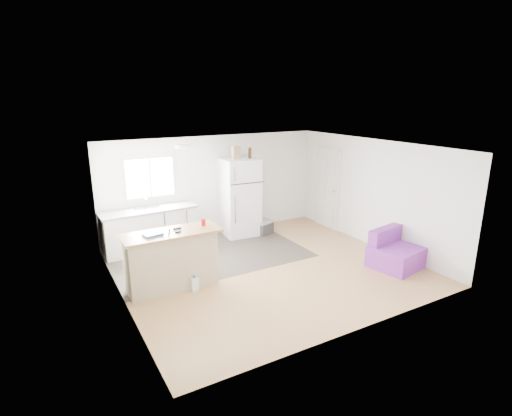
# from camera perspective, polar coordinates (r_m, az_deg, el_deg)

# --- Properties ---
(room) EXTENTS (5.51, 5.01, 2.41)m
(room) POSITION_cam_1_polar(r_m,az_deg,el_deg) (7.59, 1.68, -0.33)
(room) COLOR #AD7848
(room) RESTS_ON ground
(vinyl_zone) EXTENTS (4.05, 2.50, 0.00)m
(vinyl_zone) POSITION_cam_1_polar(r_m,az_deg,el_deg) (8.73, -6.79, -6.56)
(vinyl_zone) COLOR #312925
(vinyl_zone) RESTS_ON floor
(window) EXTENTS (1.18, 0.06, 0.98)m
(window) POSITION_cam_1_polar(r_m,az_deg,el_deg) (9.17, -14.92, 4.21)
(window) COLOR white
(window) RESTS_ON back_wall
(interior_door) EXTENTS (0.11, 0.92, 2.10)m
(interior_door) POSITION_cam_1_polar(r_m,az_deg,el_deg) (10.40, 10.12, 2.82)
(interior_door) COLOR white
(interior_door) RESTS_ON right_wall
(ceiling_fixture) EXTENTS (0.30, 0.30, 0.07)m
(ceiling_fixture) POSITION_cam_1_polar(r_m,az_deg,el_deg) (7.92, -10.40, 8.68)
(ceiling_fixture) COLOR white
(ceiling_fixture) RESTS_ON ceiling
(kitchen_cabinets) EXTENTS (2.11, 0.74, 1.21)m
(kitchen_cabinets) POSITION_cam_1_polar(r_m,az_deg,el_deg) (9.11, -14.91, -2.88)
(kitchen_cabinets) COLOR white
(kitchen_cabinets) RESTS_ON floor
(peninsula) EXTENTS (1.69, 0.65, 1.04)m
(peninsula) POSITION_cam_1_polar(r_m,az_deg,el_deg) (7.21, -11.98, -7.25)
(peninsula) COLOR tan
(peninsula) RESTS_ON floor
(refrigerator) EXTENTS (0.87, 0.83, 1.88)m
(refrigerator) POSITION_cam_1_polar(r_m,az_deg,el_deg) (9.65, -2.31, 1.57)
(refrigerator) COLOR white
(refrigerator) RESTS_ON floor
(cooler) EXTENTS (0.52, 0.43, 0.34)m
(cooler) POSITION_cam_1_polar(r_m,az_deg,el_deg) (9.86, 1.17, -2.74)
(cooler) COLOR #2F3032
(cooler) RESTS_ON floor
(purple_seat) EXTENTS (1.03, 0.99, 0.73)m
(purple_seat) POSITION_cam_1_polar(r_m,az_deg,el_deg) (8.46, 19.12, -6.18)
(purple_seat) COLOR purple
(purple_seat) RESTS_ON floor
(cleaner_jug) EXTENTS (0.14, 0.10, 0.29)m
(cleaner_jug) POSITION_cam_1_polar(r_m,az_deg,el_deg) (7.19, -8.78, -10.65)
(cleaner_jug) COLOR silver
(cleaner_jug) RESTS_ON floor
(mop) EXTENTS (0.25, 0.32, 1.17)m
(mop) POSITION_cam_1_polar(r_m,az_deg,el_deg) (7.17, -12.94, -10.01)
(mop) COLOR green
(mop) RESTS_ON floor
(red_cup) EXTENTS (0.10, 0.10, 0.12)m
(red_cup) POSITION_cam_1_polar(r_m,az_deg,el_deg) (7.25, -7.53, -2.05)
(red_cup) COLOR red
(red_cup) RESTS_ON peninsula
(blue_tray) EXTENTS (0.33, 0.27, 0.04)m
(blue_tray) POSITION_cam_1_polar(r_m,az_deg,el_deg) (6.92, -14.54, -3.67)
(blue_tray) COLOR blue
(blue_tray) RESTS_ON peninsula
(tool_a) EXTENTS (0.14, 0.05, 0.03)m
(tool_a) POSITION_cam_1_polar(r_m,az_deg,el_deg) (7.15, -11.21, -2.85)
(tool_a) COLOR black
(tool_a) RESTS_ON peninsula
(tool_b) EXTENTS (0.10, 0.05, 0.03)m
(tool_b) POSITION_cam_1_polar(r_m,az_deg,el_deg) (6.97, -11.08, -3.35)
(tool_b) COLOR black
(tool_b) RESTS_ON peninsula
(cardboard_box) EXTENTS (0.21, 0.12, 0.30)m
(cardboard_box) POSITION_cam_1_polar(r_m,az_deg,el_deg) (9.39, -2.86, 7.93)
(cardboard_box) COLOR tan
(cardboard_box) RESTS_ON refrigerator
(bottle_left) EXTENTS (0.07, 0.07, 0.25)m
(bottle_left) POSITION_cam_1_polar(r_m,az_deg,el_deg) (9.47, -0.90, 7.86)
(bottle_left) COLOR #351D09
(bottle_left) RESTS_ON refrigerator
(bottle_right) EXTENTS (0.09, 0.09, 0.25)m
(bottle_right) POSITION_cam_1_polar(r_m,az_deg,el_deg) (9.55, -0.88, 7.93)
(bottle_right) COLOR #351D09
(bottle_right) RESTS_ON refrigerator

